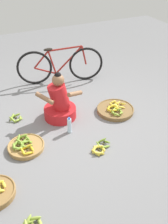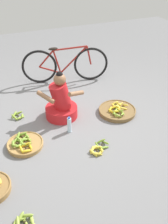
{
  "view_description": "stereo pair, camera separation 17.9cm",
  "coord_description": "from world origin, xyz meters",
  "px_view_note": "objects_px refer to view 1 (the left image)",
  "views": [
    {
      "loc": [
        -1.33,
        -3.03,
        2.49
      ],
      "look_at": [
        0.0,
        -0.2,
        0.35
      ],
      "focal_mm": 41.74,
      "sensor_mm": 36.0,
      "label": 1
    },
    {
      "loc": [
        -1.16,
        -3.1,
        2.49
      ],
      "look_at": [
        0.0,
        -0.2,
        0.35
      ],
      "focal_mm": 41.74,
      "sensor_mm": 36.0,
      "label": 2
    }
  ],
  "objects_px": {
    "banana_basket_front_right": "(115,110)",
    "loose_bananas_mid_right": "(100,148)",
    "bicycle_leaning": "(60,65)",
    "water_bottle": "(69,125)",
    "loose_bananas_back_left": "(16,118)",
    "vendor_woman_front": "(60,104)",
    "banana_basket_front_center": "(26,146)"
  },
  "relations": [
    {
      "from": "loose_bananas_mid_right",
      "to": "loose_bananas_back_left",
      "type": "xyz_separation_m",
      "value": [
        -0.9,
        1.21,
        0.0
      ]
    },
    {
      "from": "water_bottle",
      "to": "banana_basket_front_center",
      "type": "bearing_deg",
      "value": -173.68
    },
    {
      "from": "bicycle_leaning",
      "to": "loose_bananas_back_left",
      "type": "height_order",
      "value": "bicycle_leaning"
    },
    {
      "from": "loose_bananas_mid_right",
      "to": "water_bottle",
      "type": "bearing_deg",
      "value": 113.23
    },
    {
      "from": "loose_bananas_back_left",
      "to": "bicycle_leaning",
      "type": "bearing_deg",
      "value": 39.13
    },
    {
      "from": "banana_basket_front_center",
      "to": "loose_bananas_back_left",
      "type": "bearing_deg",
      "value": 87.36
    },
    {
      "from": "loose_bananas_back_left",
      "to": "banana_basket_front_center",
      "type": "bearing_deg",
      "value": -92.64
    },
    {
      "from": "banana_basket_front_center",
      "to": "loose_bananas_back_left",
      "type": "relative_size",
      "value": 2.22
    },
    {
      "from": "banana_basket_front_right",
      "to": "water_bottle",
      "type": "distance_m",
      "value": 0.93
    },
    {
      "from": "banana_basket_front_right",
      "to": "loose_bananas_mid_right",
      "type": "height_order",
      "value": "banana_basket_front_right"
    },
    {
      "from": "banana_basket_front_center",
      "to": "water_bottle",
      "type": "bearing_deg",
      "value": 6.32
    },
    {
      "from": "vendor_woman_front",
      "to": "loose_bananas_mid_right",
      "type": "height_order",
      "value": "vendor_woman_front"
    },
    {
      "from": "vendor_woman_front",
      "to": "banana_basket_front_center",
      "type": "bearing_deg",
      "value": -144.51
    },
    {
      "from": "banana_basket_front_right",
      "to": "banana_basket_front_center",
      "type": "bearing_deg",
      "value": -170.85
    },
    {
      "from": "banana_basket_front_right",
      "to": "bicycle_leaning",
      "type": "bearing_deg",
      "value": 107.21
    },
    {
      "from": "banana_basket_front_center",
      "to": "banana_basket_front_right",
      "type": "bearing_deg",
      "value": 9.15
    },
    {
      "from": "bicycle_leaning",
      "to": "water_bottle",
      "type": "relative_size",
      "value": 6.19
    },
    {
      "from": "banana_basket_front_center",
      "to": "loose_bananas_back_left",
      "type": "distance_m",
      "value": 0.75
    },
    {
      "from": "loose_bananas_back_left",
      "to": "water_bottle",
      "type": "height_order",
      "value": "water_bottle"
    },
    {
      "from": "banana_basket_front_right",
      "to": "loose_bananas_mid_right",
      "type": "bearing_deg",
      "value": -133.03
    },
    {
      "from": "banana_basket_front_right",
      "to": "loose_bananas_back_left",
      "type": "relative_size",
      "value": 2.7
    },
    {
      "from": "vendor_woman_front",
      "to": "water_bottle",
      "type": "xyz_separation_m",
      "value": [
        -0.01,
        -0.43,
        -0.13
      ]
    },
    {
      "from": "loose_bananas_back_left",
      "to": "vendor_woman_front",
      "type": "bearing_deg",
      "value": -19.34
    },
    {
      "from": "banana_basket_front_center",
      "to": "loose_bananas_mid_right",
      "type": "distance_m",
      "value": 1.04
    },
    {
      "from": "loose_bananas_back_left",
      "to": "loose_bananas_mid_right",
      "type": "bearing_deg",
      "value": -53.5
    },
    {
      "from": "water_bottle",
      "to": "bicycle_leaning",
      "type": "bearing_deg",
      "value": 73.42
    },
    {
      "from": "vendor_woman_front",
      "to": "loose_bananas_back_left",
      "type": "distance_m",
      "value": 0.75
    },
    {
      "from": "bicycle_leaning",
      "to": "banana_basket_front_right",
      "type": "bearing_deg",
      "value": -72.79
    },
    {
      "from": "bicycle_leaning",
      "to": "vendor_woman_front",
      "type": "bearing_deg",
      "value": -111.6
    },
    {
      "from": "vendor_woman_front",
      "to": "water_bottle",
      "type": "bearing_deg",
      "value": -91.87
    },
    {
      "from": "banana_basket_front_center",
      "to": "vendor_woman_front",
      "type": "bearing_deg",
      "value": 35.49
    },
    {
      "from": "vendor_woman_front",
      "to": "bicycle_leaning",
      "type": "relative_size",
      "value": 0.49
    }
  ]
}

